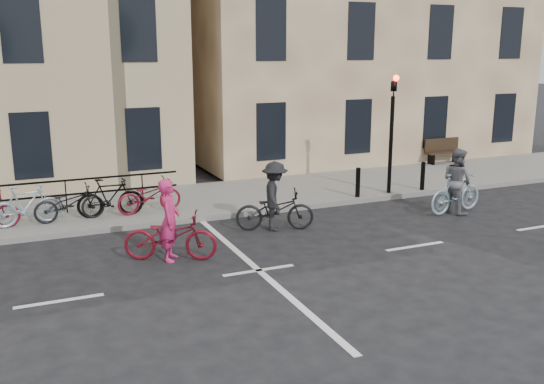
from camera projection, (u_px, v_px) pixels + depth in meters
name	position (u px, v px, depth m)	size (l,w,h in m)	color
ground	(259.00, 271.00, 12.78)	(120.00, 120.00, 0.00)	black
sidewalk	(41.00, 217.00, 16.56)	(46.00, 4.00, 0.15)	slate
building_east	(336.00, 11.00, 26.43)	(14.00, 10.00, 12.00)	tan
traffic_light	(392.00, 119.00, 18.48)	(0.18, 0.30, 3.90)	black
bollard_east	(358.00, 182.00, 18.37)	(0.14, 0.14, 0.90)	black
bollard_west	(423.00, 176.00, 19.30)	(0.14, 0.14, 0.90)	black
bench	(443.00, 150.00, 23.78)	(1.60, 0.41, 0.97)	black
parked_bikes	(26.00, 206.00, 15.43)	(8.30, 1.23, 1.05)	black
cyclist_pink	(170.00, 232.00, 13.29)	(2.17, 1.49, 1.83)	maroon
cyclist_grey	(456.00, 187.00, 17.10)	(1.97, 0.99, 1.86)	#91ACBD
cyclist_dark	(275.00, 203.00, 15.49)	(2.12, 1.31, 1.79)	black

